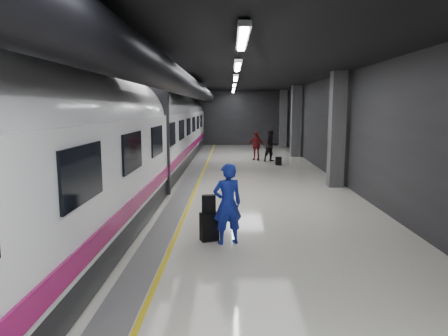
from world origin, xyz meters
TOP-DOWN VIEW (x-y plane):
  - ground at (0.00, 0.00)m, footprint 40.00×40.00m
  - platform_hall at (-0.29, 0.96)m, footprint 10.02×40.02m
  - train at (-3.25, -0.00)m, footprint 3.05×38.00m
  - traveler_main at (0.32, -4.83)m, footprint 0.79×0.64m
  - suitcase_main at (-0.11, -4.63)m, footprint 0.48×0.40m
  - shoulder_bag at (-0.12, -4.60)m, footprint 0.34×0.22m
  - traveler_far_a at (2.75, 9.44)m, footprint 1.09×0.98m
  - traveler_far_b at (1.93, 10.17)m, footprint 1.06×0.65m
  - suitcase_far at (3.03, 7.99)m, footprint 0.34×0.24m

SIDE VIEW (x-z plane):
  - ground at x=0.00m, z-range 0.00..0.00m
  - suitcase_far at x=3.03m, z-range 0.00..0.46m
  - suitcase_main at x=-0.11m, z-range 0.00..0.67m
  - traveler_far_b at x=1.93m, z-range 0.00..1.70m
  - shoulder_bag at x=-0.12m, z-range 0.67..1.09m
  - traveler_far_a at x=2.75m, z-range 0.00..1.83m
  - traveler_main at x=0.32m, z-range 0.00..1.87m
  - train at x=-3.25m, z-range 0.04..4.09m
  - platform_hall at x=-0.29m, z-range 1.28..5.79m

